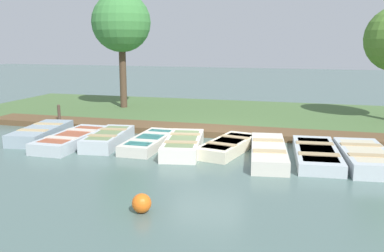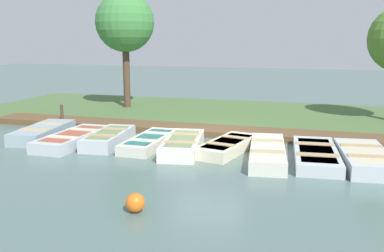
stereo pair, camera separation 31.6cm
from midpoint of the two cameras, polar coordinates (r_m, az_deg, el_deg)
name	(u,v)px [view 1 (the left image)]	position (r m, az deg, el deg)	size (l,w,h in m)	color
ground_plane	(207,143)	(14.40, 1.43, -2.24)	(80.00, 80.00, 0.00)	#4C6660
shore_bank	(234,115)	(19.17, 5.12, 1.46)	(8.00, 24.00, 0.21)	#476638
dock_walkway	(216,131)	(15.72, 2.70, -0.67)	(1.44, 18.73, 0.22)	brown
rowboat_0	(41,133)	(15.88, -20.00, -0.84)	(3.07, 1.48, 0.44)	#8C9EA8
rowboat_1	(72,139)	(14.68, -16.28, -1.67)	(3.23, 1.17, 0.38)	#B2BCC1
rowboat_2	(108,138)	(14.36, -11.72, -1.62)	(2.77, 1.28, 0.44)	#B2BCC1
rowboat_3	(150,141)	(13.93, -6.32, -2.06)	(2.95, 1.00, 0.35)	beige
rowboat_4	(183,144)	(13.24, -1.86, -2.48)	(3.04, 1.54, 0.44)	silver
rowboat_5	(228,146)	(13.28, 4.18, -2.64)	(2.95, 1.58, 0.37)	beige
rowboat_6	(268,152)	(12.66, 9.46, -3.39)	(3.64, 1.43, 0.40)	beige
rowboat_7	(316,154)	(12.84, 15.57, -3.58)	(3.53, 1.49, 0.34)	#B2BCC1
rowboat_8	(365,157)	(12.76, 21.43, -3.84)	(3.23, 1.59, 0.43)	#B2BCC1
mooring_post_near	(59,115)	(18.10, -17.78, 1.43)	(0.12, 0.12, 0.86)	#47382D
buoy	(142,203)	(8.74, -7.78, -10.16)	(0.39, 0.39, 0.39)	orange
park_tree_far_left	(121,23)	(20.74, -9.85, 13.35)	(2.75, 2.75, 5.58)	#4C3828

